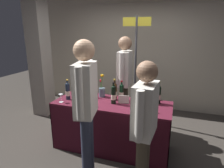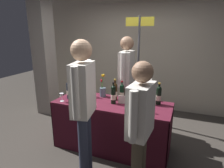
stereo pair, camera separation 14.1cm
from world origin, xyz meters
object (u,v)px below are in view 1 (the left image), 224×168
object	(u,v)px
flower_vase	(102,91)
taster_foreground_right	(86,100)
vendor_presenter	(125,75)
featured_wine_bottle	(85,88)
concrete_pillar	(39,51)
booth_signpost	(136,59)
tasting_table	(112,117)
display_bottle_0	(68,91)
wine_glass_near_vendor	(61,96)

from	to	relation	value
flower_vase	taster_foreground_right	world-z (taller)	taster_foreground_right
vendor_presenter	taster_foreground_right	size ratio (longest dim) A/B	1.00
featured_wine_bottle	vendor_presenter	bearing A→B (deg)	46.20
featured_wine_bottle	vendor_presenter	distance (m)	0.79
taster_foreground_right	concrete_pillar	bearing A→B (deg)	39.07
taster_foreground_right	booth_signpost	distance (m)	1.91
tasting_table	booth_signpost	distance (m)	1.40
concrete_pillar	flower_vase	xyz separation A→B (m)	(1.70, -0.60, -0.57)
concrete_pillar	tasting_table	world-z (taller)	concrete_pillar
flower_vase	concrete_pillar	bearing A→B (deg)	160.43
featured_wine_bottle	flower_vase	world-z (taller)	flower_vase
booth_signpost	display_bottle_0	bearing A→B (deg)	-123.97
tasting_table	vendor_presenter	xyz separation A→B (m)	(0.01, 0.70, 0.54)
tasting_table	taster_foreground_right	bearing A→B (deg)	-96.45
tasting_table	featured_wine_bottle	bearing A→B (deg)	165.20
display_bottle_0	flower_vase	world-z (taller)	flower_vase
flower_vase	taster_foreground_right	bearing A→B (deg)	-79.80
display_bottle_0	taster_foreground_right	world-z (taller)	taster_foreground_right
concrete_pillar	wine_glass_near_vendor	world-z (taller)	concrete_pillar
flower_vase	taster_foreground_right	xyz separation A→B (m)	(0.17, -0.94, 0.19)
display_bottle_0	flower_vase	bearing A→B (deg)	32.31
featured_wine_bottle	display_bottle_0	xyz separation A→B (m)	(-0.20, -0.23, 0.00)
tasting_table	flower_vase	world-z (taller)	flower_vase
tasting_table	wine_glass_near_vendor	bearing A→B (deg)	-162.41
booth_signpost	taster_foreground_right	bearing A→B (deg)	-95.91
display_bottle_0	vendor_presenter	world-z (taller)	vendor_presenter
tasting_table	flower_vase	size ratio (longest dim) A/B	4.62
concrete_pillar	tasting_table	distance (m)	2.30
vendor_presenter	booth_signpost	bearing A→B (deg)	164.13
concrete_pillar	display_bottle_0	bearing A→B (deg)	-36.47
concrete_pillar	vendor_presenter	size ratio (longest dim) A/B	1.64
taster_foreground_right	booth_signpost	bearing A→B (deg)	-17.32
booth_signpost	tasting_table	bearing A→B (deg)	-95.57
display_bottle_0	booth_signpost	world-z (taller)	booth_signpost
concrete_pillar	vendor_presenter	world-z (taller)	concrete_pillar
concrete_pillar	featured_wine_bottle	distance (m)	1.66
concrete_pillar	booth_signpost	size ratio (longest dim) A/B	1.35
featured_wine_bottle	wine_glass_near_vendor	distance (m)	0.45
flower_vase	booth_signpost	world-z (taller)	booth_signpost
wine_glass_near_vendor	featured_wine_bottle	bearing A→B (deg)	58.55
booth_signpost	wine_glass_near_vendor	bearing A→B (deg)	-122.02
tasting_table	display_bottle_0	size ratio (longest dim) A/B	5.45
tasting_table	flower_vase	bearing A→B (deg)	140.02
featured_wine_bottle	vendor_presenter	xyz separation A→B (m)	(0.54, 0.56, 0.15)
wine_glass_near_vendor	taster_foreground_right	distance (m)	0.86
display_bottle_0	booth_signpost	bearing A→B (deg)	56.03
tasting_table	display_bottle_0	world-z (taller)	display_bottle_0
display_bottle_0	vendor_presenter	xyz separation A→B (m)	(0.74, 0.79, 0.15)
display_bottle_0	taster_foreground_right	size ratio (longest dim) A/B	0.19
tasting_table	featured_wine_bottle	distance (m)	0.67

